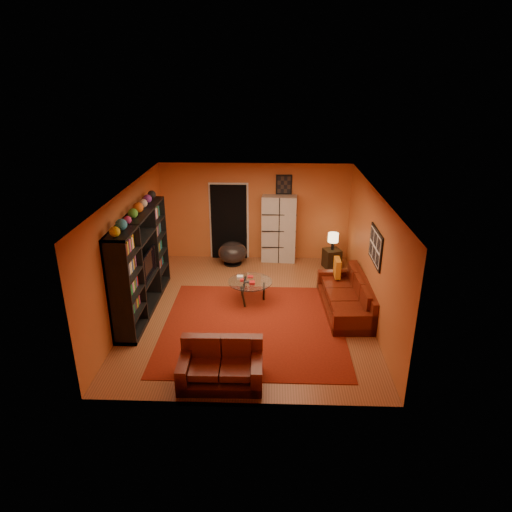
{
  "coord_description": "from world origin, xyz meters",
  "views": [
    {
      "loc": [
        0.44,
        -8.68,
        4.77
      ],
      "look_at": [
        0.13,
        0.1,
        1.21
      ],
      "focal_mm": 32.0,
      "sensor_mm": 36.0,
      "label": 1
    }
  ],
  "objects_px": {
    "table_lamp": "(333,238)",
    "tv": "(144,265)",
    "sofa": "(350,298)",
    "bowl_chair": "(233,252)",
    "storage_cabinet": "(279,229)",
    "entertainment_unit": "(141,263)",
    "coffee_table": "(250,283)",
    "side_table": "(332,258)",
    "loveseat": "(221,365)"
  },
  "relations": [
    {
      "from": "loveseat",
      "to": "side_table",
      "type": "relative_size",
      "value": 2.74
    },
    {
      "from": "loveseat",
      "to": "tv",
      "type": "bearing_deg",
      "value": 36.28
    },
    {
      "from": "bowl_chair",
      "to": "table_lamp",
      "type": "xyz_separation_m",
      "value": [
        2.61,
        -0.13,
        0.48
      ]
    },
    {
      "from": "side_table",
      "to": "entertainment_unit",
      "type": "bearing_deg",
      "value": -151.15
    },
    {
      "from": "sofa",
      "to": "side_table",
      "type": "xyz_separation_m",
      "value": [
        -0.11,
        2.29,
        -0.03
      ]
    },
    {
      "from": "side_table",
      "to": "tv",
      "type": "bearing_deg",
      "value": -151.45
    },
    {
      "from": "entertainment_unit",
      "to": "coffee_table",
      "type": "height_order",
      "value": "entertainment_unit"
    },
    {
      "from": "sofa",
      "to": "bowl_chair",
      "type": "bearing_deg",
      "value": 135.3
    },
    {
      "from": "storage_cabinet",
      "to": "table_lamp",
      "type": "distance_m",
      "value": 1.45
    },
    {
      "from": "entertainment_unit",
      "to": "coffee_table",
      "type": "bearing_deg",
      "value": 9.56
    },
    {
      "from": "sofa",
      "to": "bowl_chair",
      "type": "height_order",
      "value": "sofa"
    },
    {
      "from": "loveseat",
      "to": "storage_cabinet",
      "type": "height_order",
      "value": "storage_cabinet"
    },
    {
      "from": "entertainment_unit",
      "to": "storage_cabinet",
      "type": "xyz_separation_m",
      "value": [
        2.91,
        2.8,
        -0.15
      ]
    },
    {
      "from": "entertainment_unit",
      "to": "storage_cabinet",
      "type": "distance_m",
      "value": 4.04
    },
    {
      "from": "tv",
      "to": "storage_cabinet",
      "type": "height_order",
      "value": "storage_cabinet"
    },
    {
      "from": "bowl_chair",
      "to": "entertainment_unit",
      "type": "bearing_deg",
      "value": -124.12
    },
    {
      "from": "entertainment_unit",
      "to": "bowl_chair",
      "type": "xyz_separation_m",
      "value": [
        1.69,
        2.5,
        -0.72
      ]
    },
    {
      "from": "storage_cabinet",
      "to": "bowl_chair",
      "type": "height_order",
      "value": "storage_cabinet"
    },
    {
      "from": "bowl_chair",
      "to": "coffee_table",
      "type": "bearing_deg",
      "value": -74.94
    },
    {
      "from": "loveseat",
      "to": "table_lamp",
      "type": "relative_size",
      "value": 3.09
    },
    {
      "from": "bowl_chair",
      "to": "table_lamp",
      "type": "relative_size",
      "value": 1.7
    },
    {
      "from": "loveseat",
      "to": "table_lamp",
      "type": "distance_m",
      "value": 5.38
    },
    {
      "from": "coffee_table",
      "to": "side_table",
      "type": "relative_size",
      "value": 1.94
    },
    {
      "from": "entertainment_unit",
      "to": "bowl_chair",
      "type": "bearing_deg",
      "value": 55.88
    },
    {
      "from": "tv",
      "to": "table_lamp",
      "type": "bearing_deg",
      "value": -61.45
    },
    {
      "from": "entertainment_unit",
      "to": "table_lamp",
      "type": "distance_m",
      "value": 4.92
    },
    {
      "from": "storage_cabinet",
      "to": "entertainment_unit",
      "type": "bearing_deg",
      "value": -132.07
    },
    {
      "from": "coffee_table",
      "to": "table_lamp",
      "type": "distance_m",
      "value": 2.87
    },
    {
      "from": "coffee_table",
      "to": "storage_cabinet",
      "type": "distance_m",
      "value": 2.55
    },
    {
      "from": "entertainment_unit",
      "to": "coffee_table",
      "type": "xyz_separation_m",
      "value": [
        2.26,
        0.38,
        -0.61
      ]
    },
    {
      "from": "tv",
      "to": "bowl_chair",
      "type": "bearing_deg",
      "value": -33.93
    },
    {
      "from": "sofa",
      "to": "storage_cabinet",
      "type": "relative_size",
      "value": 1.26
    },
    {
      "from": "side_table",
      "to": "storage_cabinet",
      "type": "bearing_deg",
      "value": 162.74
    },
    {
      "from": "tv",
      "to": "loveseat",
      "type": "bearing_deg",
      "value": -142.99
    },
    {
      "from": "loveseat",
      "to": "coffee_table",
      "type": "height_order",
      "value": "loveseat"
    },
    {
      "from": "tv",
      "to": "sofa",
      "type": "relative_size",
      "value": 0.43
    },
    {
      "from": "loveseat",
      "to": "side_table",
      "type": "bearing_deg",
      "value": -27.16
    },
    {
      "from": "table_lamp",
      "to": "bowl_chair",
      "type": "bearing_deg",
      "value": 177.13
    },
    {
      "from": "coffee_table",
      "to": "table_lamp",
      "type": "bearing_deg",
      "value": 44.32
    },
    {
      "from": "table_lamp",
      "to": "tv",
      "type": "bearing_deg",
      "value": -151.45
    },
    {
      "from": "coffee_table",
      "to": "side_table",
      "type": "distance_m",
      "value": 2.85
    },
    {
      "from": "coffee_table",
      "to": "table_lamp",
      "type": "relative_size",
      "value": 2.19
    },
    {
      "from": "sofa",
      "to": "storage_cabinet",
      "type": "xyz_separation_m",
      "value": [
        -1.5,
        2.72,
        0.61
      ]
    },
    {
      "from": "tv",
      "to": "table_lamp",
      "type": "relative_size",
      "value": 2.17
    },
    {
      "from": "tv",
      "to": "table_lamp",
      "type": "distance_m",
      "value": 4.84
    },
    {
      "from": "side_table",
      "to": "table_lamp",
      "type": "relative_size",
      "value": 1.12
    },
    {
      "from": "coffee_table",
      "to": "bowl_chair",
      "type": "relative_size",
      "value": 1.28
    },
    {
      "from": "sofa",
      "to": "bowl_chair",
      "type": "relative_size",
      "value": 2.99
    },
    {
      "from": "tv",
      "to": "loveseat",
      "type": "distance_m",
      "value": 3.18
    },
    {
      "from": "loveseat",
      "to": "bowl_chair",
      "type": "distance_m",
      "value": 4.93
    }
  ]
}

